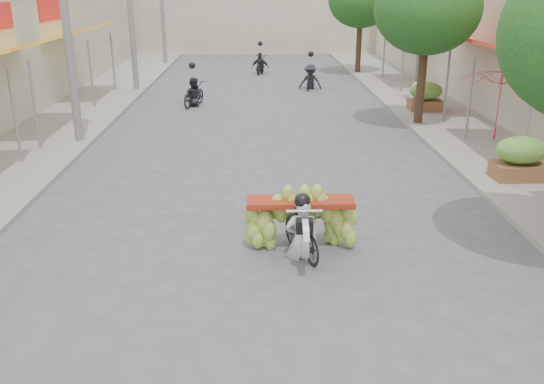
% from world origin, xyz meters
% --- Properties ---
extents(sidewalk_left, '(4.00, 60.00, 0.12)m').
position_xyz_m(sidewalk_left, '(-7.00, 15.00, 0.06)').
color(sidewalk_left, gray).
rests_on(sidewalk_left, ground).
extents(sidewalk_right, '(4.00, 60.00, 0.12)m').
position_xyz_m(sidewalk_right, '(7.00, 15.00, 0.06)').
color(sidewalk_right, gray).
rests_on(sidewalk_right, ground).
extents(utility_pole_mid, '(0.60, 0.24, 8.00)m').
position_xyz_m(utility_pole_mid, '(-5.40, 12.00, 4.03)').
color(utility_pole_mid, slate).
rests_on(utility_pole_mid, ground).
extents(street_tree_mid, '(3.40, 3.40, 5.25)m').
position_xyz_m(street_tree_mid, '(5.40, 14.00, 3.78)').
color(street_tree_mid, '#3A2719').
rests_on(street_tree_mid, ground).
extents(produce_crate_mid, '(1.20, 0.88, 1.16)m').
position_xyz_m(produce_crate_mid, '(6.20, 8.00, 0.71)').
color(produce_crate_mid, brown).
rests_on(produce_crate_mid, ground).
extents(produce_crate_far, '(1.20, 0.88, 1.16)m').
position_xyz_m(produce_crate_far, '(6.20, 16.00, 0.71)').
color(produce_crate_far, brown).
rests_on(produce_crate_far, ground).
extents(banana_motorbike, '(2.20, 1.76, 1.99)m').
position_xyz_m(banana_motorbike, '(0.68, 4.39, 0.68)').
color(banana_motorbike, black).
rests_on(banana_motorbike, ground).
extents(market_umbrella, '(2.71, 2.71, 1.90)m').
position_xyz_m(market_umbrella, '(6.19, 9.59, 2.55)').
color(market_umbrella, '#B3172B').
rests_on(market_umbrella, ground).
extents(pedestrian, '(0.98, 0.68, 1.84)m').
position_xyz_m(pedestrian, '(6.13, 16.82, 1.04)').
color(pedestrian, silver).
rests_on(pedestrian, ground).
extents(bg_motorbike_a, '(1.10, 1.76, 1.95)m').
position_xyz_m(bg_motorbike_a, '(-2.52, 17.60, 0.74)').
color(bg_motorbike_a, black).
rests_on(bg_motorbike_a, ground).
extents(bg_motorbike_b, '(1.16, 1.79, 1.95)m').
position_xyz_m(bg_motorbike_b, '(2.43, 21.31, 0.84)').
color(bg_motorbike_b, black).
rests_on(bg_motorbike_b, ground).
extents(bg_motorbike_c, '(1.05, 1.73, 1.95)m').
position_xyz_m(bg_motorbike_c, '(0.20, 26.14, 0.79)').
color(bg_motorbike_c, black).
rests_on(bg_motorbike_c, ground).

